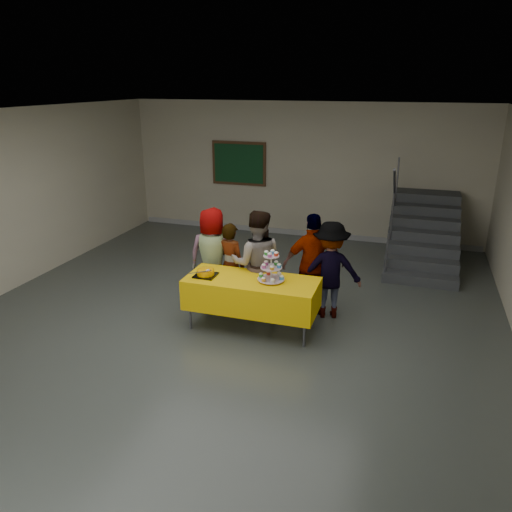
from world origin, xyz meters
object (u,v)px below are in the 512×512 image
at_px(schoolchild_e, 330,270).
at_px(staircase, 423,236).
at_px(schoolchild_d, 313,265).
at_px(cupcake_stand, 271,269).
at_px(schoolchild_b, 231,265).
at_px(bear_cake, 206,272).
at_px(schoolchild_c, 257,263).
at_px(schoolchild_a, 213,256).
at_px(bake_table, 252,293).
at_px(noticeboard, 239,163).

bearing_deg(schoolchild_e, staircase, -127.85).
distance_m(schoolchild_d, schoolchild_e, 0.26).
distance_m(cupcake_stand, schoolchild_b, 1.11).
height_order(bear_cake, schoolchild_c, schoolchild_c).
distance_m(schoolchild_d, staircase, 3.49).
bearing_deg(bear_cake, schoolchild_b, 83.00).
distance_m(schoolchild_a, schoolchild_b, 0.33).
distance_m(bear_cake, schoolchild_a, 0.82).
xyz_separation_m(schoolchild_a, schoolchild_b, (0.31, -0.03, -0.10)).
distance_m(bake_table, schoolchild_b, 0.90).
relative_size(cupcake_stand, schoolchild_d, 0.28).
height_order(bear_cake, schoolchild_d, schoolchild_d).
relative_size(schoolchild_a, schoolchild_e, 1.05).
relative_size(bear_cake, schoolchild_b, 0.26).
bearing_deg(staircase, schoolchild_a, -135.24).
bearing_deg(schoolchild_d, cupcake_stand, 38.92).
bearing_deg(schoolchild_c, schoolchild_e, 178.38).
height_order(bear_cake, staircase, staircase).
bearing_deg(bear_cake, schoolchild_d, 31.88).
relative_size(bake_table, bear_cake, 5.25).
bearing_deg(staircase, noticeboard, 168.69).
bearing_deg(schoolchild_c, staircase, -140.24).
height_order(schoolchild_a, schoolchild_c, schoolchild_c).
bearing_deg(bake_table, noticeboard, 111.68).
relative_size(bake_table, schoolchild_d, 1.19).
relative_size(cupcake_stand, noticeboard, 0.34).
bearing_deg(schoolchild_b, noticeboard, -58.39).
xyz_separation_m(bake_table, schoolchild_a, (-0.89, 0.71, 0.23)).
height_order(bake_table, staircase, staircase).
distance_m(schoolchild_e, noticeboard, 4.94).
bearing_deg(schoolchild_d, staircase, -138.11).
relative_size(bake_table, schoolchild_a, 1.20).
distance_m(cupcake_stand, schoolchild_a, 1.37).
relative_size(schoolchild_b, noticeboard, 1.05).
xyz_separation_m(bake_table, schoolchild_b, (-0.58, 0.68, 0.12)).
relative_size(schoolchild_e, noticeboard, 1.14).
xyz_separation_m(schoolchild_a, noticeboard, (-0.98, 4.00, 0.82)).
height_order(bake_table, cupcake_stand, cupcake_stand).
height_order(cupcake_stand, schoolchild_e, schoolchild_e).
relative_size(schoolchild_e, staircase, 0.62).
distance_m(schoolchild_d, noticeboard, 4.78).
distance_m(bake_table, schoolchild_c, 0.59).
relative_size(schoolchild_d, schoolchild_e, 1.06).
xyz_separation_m(schoolchild_b, schoolchild_e, (1.55, 0.09, 0.06)).
relative_size(schoolchild_a, schoolchild_d, 0.99).
bearing_deg(bake_table, schoolchild_d, 47.44).
bearing_deg(schoolchild_c, schoolchild_a, -27.90).
bearing_deg(schoolchild_a, schoolchild_c, 161.83).
bearing_deg(noticeboard, staircase, -11.31).
bearing_deg(schoolchild_d, schoolchild_c, -2.95).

